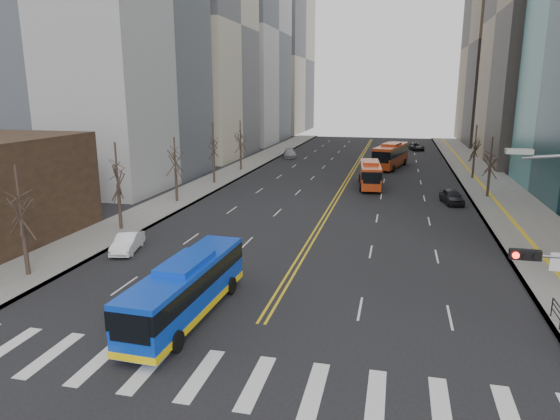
# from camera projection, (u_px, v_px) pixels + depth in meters

# --- Properties ---
(ground) EXTENTS (220.00, 220.00, 0.00)m
(ground) POSITION_uv_depth(u_px,v_px,m) (228.00, 379.00, 20.24)
(ground) COLOR black
(sidewalk_right) EXTENTS (7.00, 130.00, 0.15)m
(sidewalk_right) POSITION_uv_depth(u_px,v_px,m) (494.00, 189.00, 58.89)
(sidewalk_right) COLOR gray
(sidewalk_right) RESTS_ON ground
(sidewalk_left) EXTENTS (5.00, 130.00, 0.15)m
(sidewalk_left) POSITION_uv_depth(u_px,v_px,m) (221.00, 178.00, 66.50)
(sidewalk_left) COLOR gray
(sidewalk_left) RESTS_ON ground
(crosswalk) EXTENTS (26.70, 4.00, 0.01)m
(crosswalk) POSITION_uv_depth(u_px,v_px,m) (228.00, 379.00, 20.24)
(crosswalk) COLOR silver
(crosswalk) RESTS_ON ground
(centerline) EXTENTS (0.55, 100.00, 0.01)m
(centerline) POSITION_uv_depth(u_px,v_px,m) (353.00, 171.00, 72.29)
(centerline) COLOR gold
(centerline) RESTS_ON ground
(office_towers) EXTENTS (83.00, 134.00, 58.00)m
(office_towers) POSITION_uv_depth(u_px,v_px,m) (366.00, 10.00, 79.46)
(office_towers) COLOR #9A9A9D
(office_towers) RESTS_ON ground
(street_trees) EXTENTS (35.20, 47.20, 7.60)m
(street_trees) POSITION_uv_depth(u_px,v_px,m) (269.00, 153.00, 53.40)
(street_trees) COLOR #30241D
(street_trees) RESTS_ON ground
(blue_bus) EXTENTS (2.78, 10.67, 3.12)m
(blue_bus) POSITION_uv_depth(u_px,v_px,m) (187.00, 287.00, 25.41)
(blue_bus) COLOR #0D3DC7
(blue_bus) RESTS_ON ground
(red_bus_near) EXTENTS (3.19, 9.97, 3.15)m
(red_bus_near) POSITION_uv_depth(u_px,v_px,m) (370.00, 173.00, 60.19)
(red_bus_near) COLOR #C43D14
(red_bus_near) RESTS_ON ground
(red_bus_far) EXTENTS (5.25, 12.08, 3.72)m
(red_bus_far) POSITION_uv_depth(u_px,v_px,m) (391.00, 154.00, 75.20)
(red_bus_far) COLOR #C43D14
(red_bus_far) RESTS_ON ground
(car_white) EXTENTS (2.27, 4.33, 1.36)m
(car_white) POSITION_uv_depth(u_px,v_px,m) (127.00, 242.00, 36.10)
(car_white) COLOR white
(car_white) RESTS_ON ground
(car_dark_mid) EXTENTS (2.53, 4.62, 1.49)m
(car_dark_mid) POSITION_uv_depth(u_px,v_px,m) (452.00, 196.00, 51.46)
(car_dark_mid) COLOR black
(car_dark_mid) RESTS_ON ground
(car_silver) EXTENTS (3.30, 5.43, 1.47)m
(car_silver) POSITION_uv_depth(u_px,v_px,m) (290.00, 153.00, 86.94)
(car_silver) COLOR #9F9FA4
(car_silver) RESTS_ON ground
(car_dark_far) EXTENTS (3.57, 5.40, 1.38)m
(car_dark_far) POSITION_uv_depth(u_px,v_px,m) (416.00, 147.00, 97.70)
(car_dark_far) COLOR black
(car_dark_far) RESTS_ON ground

